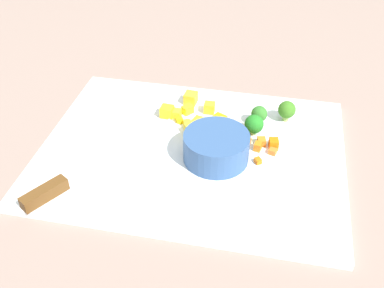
# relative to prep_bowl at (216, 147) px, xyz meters

# --- Properties ---
(ground_plane) EXTENTS (4.00, 4.00, 0.00)m
(ground_plane) POSITION_rel_prep_bowl_xyz_m (-0.04, 0.02, -0.04)
(ground_plane) COLOR gray
(cutting_board) EXTENTS (0.51, 0.39, 0.01)m
(cutting_board) POSITION_rel_prep_bowl_xyz_m (-0.04, 0.02, -0.03)
(cutting_board) COLOR white
(cutting_board) RESTS_ON ground_plane
(prep_bowl) EXTENTS (0.11, 0.11, 0.05)m
(prep_bowl) POSITION_rel_prep_bowl_xyz_m (0.00, 0.00, 0.00)
(prep_bowl) COLOR #325386
(prep_bowl) RESTS_ON cutting_board
(chef_knife) EXTENTS (0.18, 0.28, 0.02)m
(chef_knife) POSITION_rel_prep_bowl_xyz_m (-0.21, -0.09, -0.02)
(chef_knife) COLOR silver
(chef_knife) RESTS_ON cutting_board
(carrot_dice_0) EXTENTS (0.02, 0.02, 0.01)m
(carrot_dice_0) POSITION_rel_prep_bowl_xyz_m (0.09, 0.03, -0.02)
(carrot_dice_0) COLOR orange
(carrot_dice_0) RESTS_ON cutting_board
(carrot_dice_1) EXTENTS (0.01, 0.02, 0.01)m
(carrot_dice_1) POSITION_rel_prep_bowl_xyz_m (0.07, 0.04, -0.02)
(carrot_dice_1) COLOR orange
(carrot_dice_1) RESTS_ON cutting_board
(carrot_dice_2) EXTENTS (0.01, 0.01, 0.01)m
(carrot_dice_2) POSITION_rel_prep_bowl_xyz_m (0.01, 0.09, -0.02)
(carrot_dice_2) COLOR orange
(carrot_dice_2) RESTS_ON cutting_board
(carrot_dice_3) EXTENTS (0.02, 0.02, 0.01)m
(carrot_dice_3) POSITION_rel_prep_bowl_xyz_m (0.02, 0.07, -0.02)
(carrot_dice_3) COLOR orange
(carrot_dice_3) RESTS_ON cutting_board
(carrot_dice_4) EXTENTS (0.02, 0.02, 0.01)m
(carrot_dice_4) POSITION_rel_prep_bowl_xyz_m (0.04, 0.05, -0.02)
(carrot_dice_4) COLOR orange
(carrot_dice_4) RESTS_ON cutting_board
(carrot_dice_5) EXTENTS (0.02, 0.02, 0.02)m
(carrot_dice_5) POSITION_rel_prep_bowl_xyz_m (0.09, 0.05, -0.02)
(carrot_dice_5) COLOR orange
(carrot_dice_5) RESTS_ON cutting_board
(carrot_dice_6) EXTENTS (0.01, 0.01, 0.01)m
(carrot_dice_6) POSITION_rel_prep_bowl_xyz_m (0.07, 0.00, -0.02)
(carrot_dice_6) COLOR orange
(carrot_dice_6) RESTS_ON cutting_board
(carrot_dice_7) EXTENTS (0.02, 0.02, 0.01)m
(carrot_dice_7) POSITION_rel_prep_bowl_xyz_m (0.04, 0.07, -0.02)
(carrot_dice_7) COLOR orange
(carrot_dice_7) RESTS_ON cutting_board
(carrot_dice_8) EXTENTS (0.02, 0.02, 0.01)m
(carrot_dice_8) POSITION_rel_prep_bowl_xyz_m (0.07, 0.05, -0.02)
(carrot_dice_8) COLOR orange
(carrot_dice_8) RESTS_ON cutting_board
(pepper_dice_0) EXTENTS (0.02, 0.02, 0.02)m
(pepper_dice_0) POSITION_rel_prep_bowl_xyz_m (-0.07, 0.12, -0.02)
(pepper_dice_0) COLOR yellow
(pepper_dice_0) RESTS_ON cutting_board
(pepper_dice_1) EXTENTS (0.02, 0.02, 0.01)m
(pepper_dice_1) POSITION_rel_prep_bowl_xyz_m (-0.08, 0.09, -0.02)
(pepper_dice_1) COLOR yellow
(pepper_dice_1) RESTS_ON cutting_board
(pepper_dice_2) EXTENTS (0.03, 0.03, 0.02)m
(pepper_dice_2) POSITION_rel_prep_bowl_xyz_m (-0.01, 0.10, -0.02)
(pepper_dice_2) COLOR yellow
(pepper_dice_2) RESTS_ON cutting_board
(pepper_dice_3) EXTENTS (0.02, 0.02, 0.01)m
(pepper_dice_3) POSITION_rel_prep_bowl_xyz_m (-0.07, 0.08, -0.02)
(pepper_dice_3) COLOR yellow
(pepper_dice_3) RESTS_ON cutting_board
(pepper_dice_4) EXTENTS (0.02, 0.02, 0.02)m
(pepper_dice_4) POSITION_rel_prep_bowl_xyz_m (-0.11, 0.10, -0.01)
(pepper_dice_4) COLOR yellow
(pepper_dice_4) RESTS_ON cutting_board
(pepper_dice_5) EXTENTS (0.02, 0.02, 0.02)m
(pepper_dice_5) POSITION_rel_prep_bowl_xyz_m (-0.03, 0.13, -0.01)
(pepper_dice_5) COLOR yellow
(pepper_dice_5) RESTS_ON cutting_board
(pepper_dice_6) EXTENTS (0.03, 0.03, 0.02)m
(pepper_dice_6) POSITION_rel_prep_bowl_xyz_m (-0.05, 0.08, -0.02)
(pepper_dice_6) COLOR yellow
(pepper_dice_6) RESTS_ON cutting_board
(pepper_dice_7) EXTENTS (0.03, 0.03, 0.02)m
(pepper_dice_7) POSITION_rel_prep_bowl_xyz_m (-0.05, 0.06, -0.01)
(pepper_dice_7) COLOR yellow
(pepper_dice_7) RESTS_ON cutting_board
(pepper_dice_8) EXTENTS (0.02, 0.02, 0.01)m
(pepper_dice_8) POSITION_rel_prep_bowl_xyz_m (-0.09, 0.10, -0.02)
(pepper_dice_8) COLOR yellow
(pepper_dice_8) RESTS_ON cutting_board
(pepper_dice_9) EXTENTS (0.03, 0.03, 0.02)m
(pepper_dice_9) POSITION_rel_prep_bowl_xyz_m (-0.07, 0.16, -0.01)
(pepper_dice_9) COLOR yellow
(pepper_dice_9) RESTS_ON cutting_board
(broccoli_floret_0) EXTENTS (0.03, 0.03, 0.04)m
(broccoli_floret_0) POSITION_rel_prep_bowl_xyz_m (0.05, 0.08, -0.00)
(broccoli_floret_0) COLOR #96B86B
(broccoli_floret_0) RESTS_ON cutting_board
(broccoli_floret_1) EXTENTS (0.03, 0.03, 0.04)m
(broccoli_floret_1) POSITION_rel_prep_bowl_xyz_m (0.06, 0.11, -0.00)
(broccoli_floret_1) COLOR #85AF55
(broccoli_floret_1) RESTS_ON cutting_board
(broccoli_floret_2) EXTENTS (0.03, 0.03, 0.04)m
(broccoli_floret_2) POSITION_rel_prep_bowl_xyz_m (0.11, 0.13, -0.00)
(broccoli_floret_2) COLOR #97B95D
(broccoli_floret_2) RESTS_ON cutting_board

